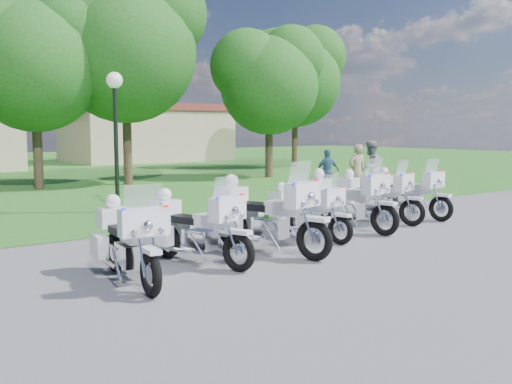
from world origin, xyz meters
TOP-DOWN VIEW (x-y plane):
  - ground at (0.00, 0.00)m, footprint 100.00×100.00m
  - motorcycle_0 at (-3.98, -0.63)m, footprint 0.87×2.28m
  - motorcycle_1 at (-2.60, -0.23)m, footprint 1.17×2.21m
  - motorcycle_2 at (-1.12, -0.25)m, footprint 1.29×2.52m
  - motorcycle_3 at (0.37, 0.31)m, footprint 0.93×2.08m
  - motorcycle_4 at (1.83, 0.59)m, footprint 1.06×2.47m
  - motorcycle_5 at (3.21, 0.95)m, footprint 1.16×2.27m
  - motorcycle_6 at (4.47, 0.98)m, footprint 0.95×2.31m
  - lamp_post at (-1.28, 6.20)m, footprint 0.44×0.44m
  - tree_1 at (-1.26, 13.98)m, footprint 5.82×4.97m
  - tree_2 at (2.24, 13.65)m, footprint 6.77×5.78m
  - tree_3 at (9.19, 13.05)m, footprint 5.42×4.62m
  - tree_4 at (15.35, 18.45)m, footprint 6.49×5.53m
  - building_east at (11.00, 30.00)m, footprint 11.44×7.28m
  - bystander_a at (6.67, 4.85)m, footprint 0.72×0.54m
  - bystander_b at (7.70, 5.19)m, footprint 1.13×1.03m
  - bystander_c at (6.74, 6.36)m, footprint 0.98×0.60m

SIDE VIEW (x-z plane):
  - ground at x=0.00m, z-range 0.00..0.00m
  - motorcycle_3 at x=0.37m, z-range -0.12..1.29m
  - motorcycle_0 at x=-3.98m, z-range -0.12..1.40m
  - motorcycle_1 at x=-2.60m, z-range -0.12..1.41m
  - motorcycle_6 at x=4.47m, z-range -0.13..1.43m
  - motorcycle_5 at x=3.21m, z-range -0.13..1.43m
  - motorcycle_4 at x=1.83m, z-range -0.14..1.53m
  - motorcycle_2 at x=-1.12m, z-range -0.14..1.59m
  - bystander_c at x=6.74m, z-range 0.00..1.56m
  - bystander_a at x=6.67m, z-range 0.00..1.78m
  - bystander_b at x=7.70m, z-range 0.00..1.88m
  - building_east at x=11.00m, z-range 0.02..4.12m
  - lamp_post at x=-1.28m, z-range 1.00..4.81m
  - tree_3 at x=9.19m, z-range 1.17..8.39m
  - tree_1 at x=-1.26m, z-range 1.25..9.02m
  - tree_4 at x=15.35m, z-range 1.40..10.05m
  - tree_2 at x=2.24m, z-range 1.46..10.49m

